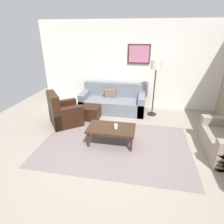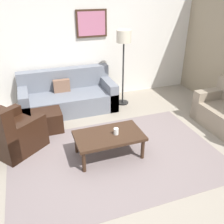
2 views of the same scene
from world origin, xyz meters
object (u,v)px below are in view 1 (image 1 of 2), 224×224
Objects in this scene: couch_main at (113,101)px; cup at (116,126)px; ottoman at (91,112)px; framed_artwork at (139,54)px; lamp_standing at (156,70)px; coffee_table at (111,129)px; armchair_leather at (63,114)px.

couch_main reaches higher than cup.
ottoman is 0.79× the size of framed_artwork.
ottoman is 0.33× the size of lamp_standing.
couch_main reaches higher than coffee_table.
cup is (0.98, -1.24, 0.26)m from ottoman.
cup is 2.26m from lamp_standing.
lamp_standing reaches higher than coffee_table.
framed_artwork reaches higher than coffee_table.
armchair_leather is 0.66× the size of lamp_standing.
armchair_leather is 0.83m from ottoman.
couch_main is 1.72m from framed_artwork.
coffee_table is (1.52, -0.70, 0.05)m from armchair_leather.
cup reaches higher than coffee_table.
armchair_leather is 10.65× the size of cup.
lamp_standing is at bearing -7.19° from couch_main.
couch_main is at bearing 172.81° from lamp_standing.
framed_artwork reaches higher than couch_main.
lamp_standing is (1.29, -0.16, 1.11)m from couch_main.
armchair_leather is at bearing -133.11° from couch_main.
ottoman is 2.29m from lamp_standing.
framed_artwork reaches higher than ottoman.
couch_main is 19.62× the size of cup.
couch_main is 3.69× the size of ottoman.
couch_main is 0.97m from ottoman.
framed_artwork is at bearing 41.45° from armchair_leather.
couch_main is 2.08m from cup.
cup is at bearing -78.22° from couch_main.
framed_artwork is (0.43, 2.43, 1.43)m from coffee_table.
framed_artwork is (-0.54, 0.60, 0.38)m from lamp_standing.
armchair_leather reaches higher than ottoman.
armchair_leather is 3.00m from framed_artwork.
cup is at bearing -51.67° from ottoman.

